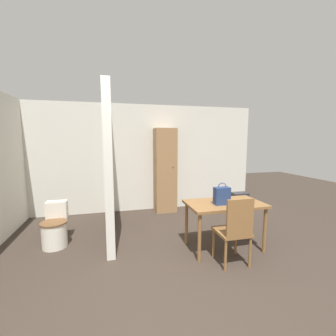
{
  "coord_description": "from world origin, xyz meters",
  "views": [
    {
      "loc": [
        -0.62,
        -1.91,
        1.69
      ],
      "look_at": [
        0.28,
        1.62,
        1.23
      ],
      "focal_mm": 24.0,
      "sensor_mm": 36.0,
      "label": 1
    }
  ],
  "objects_px": {
    "dining_table": "(225,208)",
    "wooden_cabinet": "(165,170)",
    "toilet": "(55,229)",
    "handbag": "(222,196)",
    "space_heater": "(239,205)",
    "wooden_chair": "(235,229)"
  },
  "relations": [
    {
      "from": "space_heater",
      "to": "wooden_cabinet",
      "type": "bearing_deg",
      "value": 151.98
    },
    {
      "from": "toilet",
      "to": "space_heater",
      "type": "bearing_deg",
      "value": 7.77
    },
    {
      "from": "dining_table",
      "to": "toilet",
      "type": "xyz_separation_m",
      "value": [
        -2.57,
        0.75,
        -0.37
      ]
    },
    {
      "from": "space_heater",
      "to": "wooden_chair",
      "type": "bearing_deg",
      "value": -123.73
    },
    {
      "from": "dining_table",
      "to": "toilet",
      "type": "height_order",
      "value": "dining_table"
    },
    {
      "from": "wooden_chair",
      "to": "wooden_cabinet",
      "type": "relative_size",
      "value": 0.49
    },
    {
      "from": "wooden_chair",
      "to": "space_heater",
      "type": "bearing_deg",
      "value": 56.6
    },
    {
      "from": "wooden_chair",
      "to": "wooden_cabinet",
      "type": "xyz_separation_m",
      "value": [
        -0.35,
        2.51,
        0.47
      ]
    },
    {
      "from": "dining_table",
      "to": "wooden_chair",
      "type": "distance_m",
      "value": 0.5
    },
    {
      "from": "wooden_cabinet",
      "to": "space_heater",
      "type": "relative_size",
      "value": 3.63
    },
    {
      "from": "handbag",
      "to": "wooden_cabinet",
      "type": "xyz_separation_m",
      "value": [
        -0.36,
        2.11,
        0.11
      ]
    },
    {
      "from": "dining_table",
      "to": "space_heater",
      "type": "xyz_separation_m",
      "value": [
        1.04,
        1.24,
        -0.38
      ]
    },
    {
      "from": "dining_table",
      "to": "wooden_cabinet",
      "type": "bearing_deg",
      "value": 102.57
    },
    {
      "from": "wooden_chair",
      "to": "toilet",
      "type": "height_order",
      "value": "wooden_chair"
    },
    {
      "from": "dining_table",
      "to": "handbag",
      "type": "xyz_separation_m",
      "value": [
        -0.09,
        -0.07,
        0.22
      ]
    },
    {
      "from": "dining_table",
      "to": "toilet",
      "type": "relative_size",
      "value": 1.73
    },
    {
      "from": "dining_table",
      "to": "space_heater",
      "type": "bearing_deg",
      "value": 49.97
    },
    {
      "from": "toilet",
      "to": "dining_table",
      "type": "bearing_deg",
      "value": -16.15
    },
    {
      "from": "toilet",
      "to": "wooden_chair",
      "type": "bearing_deg",
      "value": -26.28
    },
    {
      "from": "dining_table",
      "to": "wooden_chair",
      "type": "xyz_separation_m",
      "value": [
        -0.1,
        -0.47,
        -0.14
      ]
    },
    {
      "from": "toilet",
      "to": "handbag",
      "type": "distance_m",
      "value": 2.68
    },
    {
      "from": "wooden_chair",
      "to": "toilet",
      "type": "bearing_deg",
      "value": 154.05
    }
  ]
}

